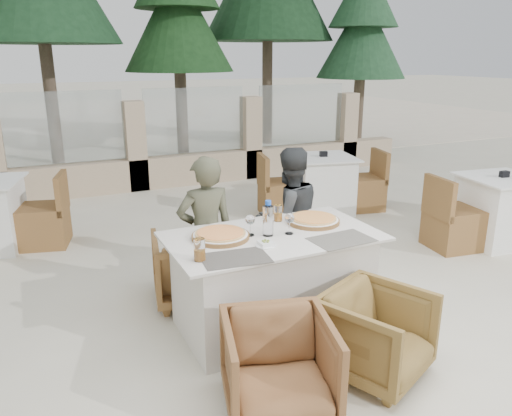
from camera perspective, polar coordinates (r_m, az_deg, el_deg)
name	(u,v)px	position (r m, az deg, el deg)	size (l,w,h in m)	color
ground	(274,332)	(4.02, 2.09, -13.98)	(80.00, 80.00, 0.00)	beige
sand_patch	(75,122)	(17.25, -19.95, 9.20)	(30.00, 16.00, 0.01)	#F0E0C4
perimeter_wall_far	(135,140)	(8.11, -13.66, 7.58)	(10.00, 0.34, 1.60)	tan
pine_centre	(178,33)	(10.72, -8.87, 19.18)	(2.20, 2.20, 5.00)	#1C421C
pine_far_right	(362,47)	(11.90, 11.99, 17.59)	(1.98, 1.98, 4.50)	#24512F
dining_table	(272,281)	(3.93, 1.88, -8.38)	(1.60, 0.90, 0.77)	beige
placemat_near_left	(235,258)	(3.35, -2.38, -5.74)	(0.45, 0.30, 0.00)	#4E4A43
placemat_near_right	(342,240)	(3.73, 9.75, -3.57)	(0.45, 0.30, 0.00)	#635E54
pizza_left	(221,235)	(3.71, -4.08, -3.07)	(0.43, 0.43, 0.06)	orange
pizza_right	(313,219)	(4.07, 6.56, -1.30)	(0.43, 0.43, 0.06)	orange
water_bottle	(268,218)	(3.72, 1.39, -1.16)	(0.08, 0.08, 0.27)	#C2E4FF
wine_glass_centre	(250,224)	(3.73, -0.67, -1.83)	(0.08, 0.08, 0.18)	white
wine_glass_near	(289,222)	(3.78, 3.84, -1.65)	(0.08, 0.08, 0.18)	white
beer_glass_left	(200,250)	(3.31, -6.47, -4.75)	(0.08, 0.08, 0.15)	#C6751C
beer_glass_right	(278,213)	(4.07, 2.54, -0.59)	(0.07, 0.07, 0.13)	orange
olive_dish	(266,243)	(3.56, 1.12, -4.02)	(0.11, 0.11, 0.04)	white
armchair_far_left	(192,267)	(4.42, -7.37, -6.69)	(0.64, 0.66, 0.60)	olive
armchair_far_right	(287,257)	(4.68, 3.58, -5.66)	(0.57, 0.58, 0.53)	olive
armchair_near_left	(279,367)	(3.11, 2.61, -17.69)	(0.64, 0.66, 0.60)	brown
armchair_near_right	(376,334)	(3.51, 13.55, -13.85)	(0.63, 0.65, 0.59)	brown
diner_left	(206,235)	(4.12, -5.74, -3.04)	(0.48, 0.32, 1.32)	#494A36
diner_right	(289,219)	(4.53, 3.77, -1.23)	(0.64, 0.49, 1.31)	#343739
bg_table_b	(322,184)	(6.86, 7.58, 2.70)	(1.64, 0.82, 0.77)	white
bg_table_c	(499,210)	(6.30, 26.01, -0.22)	(1.64, 0.82, 0.77)	white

